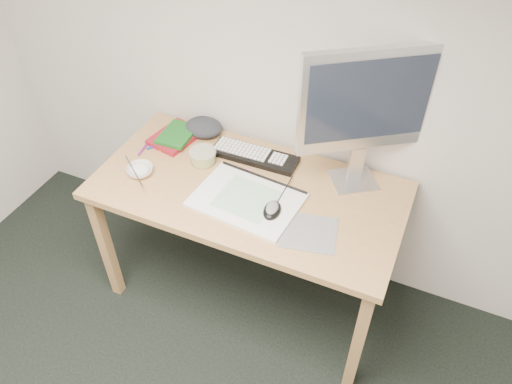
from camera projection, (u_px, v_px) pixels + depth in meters
desk at (248, 201)px, 2.30m from camera, size 1.40×0.70×0.75m
mousepad at (309, 232)px, 2.04m from camera, size 0.27×0.25×0.00m
sketchpad at (247, 200)px, 2.18m from camera, size 0.48×0.37×0.01m
keyboard at (255, 156)px, 2.40m from camera, size 0.42×0.14×0.02m
monitor at (367, 105)px, 2.00m from camera, size 0.49×0.35×0.66m
mouse at (272, 208)px, 2.10m from camera, size 0.09×0.13×0.04m
rice_bowl at (140, 171)px, 2.30m from camera, size 0.14×0.14×0.04m
chopsticks at (134, 171)px, 2.27m from camera, size 0.21×0.17×0.02m
fruit_tub at (203, 156)px, 2.36m from camera, size 0.15×0.15×0.06m
book_red at (175, 137)px, 2.51m from camera, size 0.23×0.28×0.02m
book_green at (177, 134)px, 2.49m from camera, size 0.16×0.21×0.02m
cloth_lump at (204, 127)px, 2.53m from camera, size 0.19×0.17×0.07m
pencil_pink at (259, 177)px, 2.29m from camera, size 0.19×0.08×0.01m
pencil_tan at (248, 187)px, 2.25m from camera, size 0.11×0.14×0.01m
pencil_black at (275, 193)px, 2.22m from camera, size 0.18×0.07×0.01m
marker_blue at (159, 144)px, 2.47m from camera, size 0.08×0.12×0.01m
marker_orange at (169, 145)px, 2.47m from camera, size 0.04×0.13×0.01m
marker_purple at (144, 148)px, 2.45m from camera, size 0.03×0.12×0.01m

